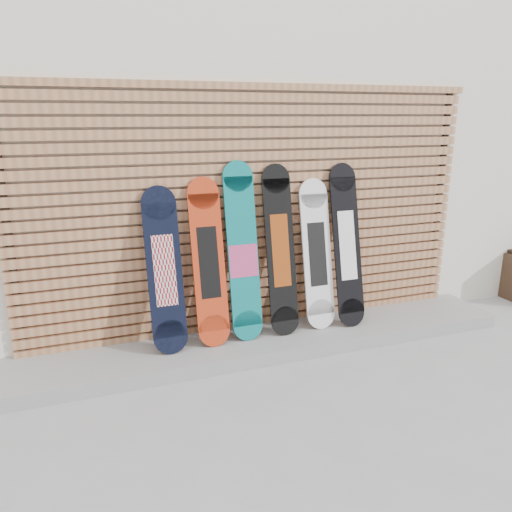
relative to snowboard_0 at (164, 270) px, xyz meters
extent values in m
plane|color=gray|center=(1.02, -0.77, -0.80)|extent=(80.00, 80.00, 0.00)
cube|color=silver|center=(1.52, 2.73, 1.00)|extent=(12.00, 5.00, 3.60)
cube|color=gray|center=(0.87, -0.09, -0.74)|extent=(4.60, 0.70, 0.12)
cube|color=#A16743|center=(0.87, 0.20, -0.66)|extent=(4.20, 0.05, 0.08)
cube|color=#A16743|center=(0.87, 0.20, -0.56)|extent=(4.20, 0.05, 0.08)
cube|color=#A16743|center=(0.87, 0.20, -0.47)|extent=(4.20, 0.05, 0.07)
cube|color=#A16743|center=(0.87, 0.20, -0.37)|extent=(4.20, 0.05, 0.07)
cube|color=#A16743|center=(0.87, 0.20, -0.27)|extent=(4.20, 0.05, 0.07)
cube|color=#A16743|center=(0.87, 0.20, -0.18)|extent=(4.20, 0.05, 0.07)
cube|color=#A16743|center=(0.87, 0.20, -0.08)|extent=(4.20, 0.05, 0.07)
cube|color=#A16743|center=(0.87, 0.20, 0.02)|extent=(4.20, 0.05, 0.07)
cube|color=#A16743|center=(0.87, 0.20, 0.11)|extent=(4.20, 0.05, 0.07)
cube|color=#A16743|center=(0.87, 0.20, 0.21)|extent=(4.20, 0.05, 0.08)
cube|color=#A16743|center=(0.87, 0.20, 0.31)|extent=(4.20, 0.05, 0.08)
cube|color=#A16743|center=(0.87, 0.20, 0.41)|extent=(4.20, 0.05, 0.08)
cube|color=#A16743|center=(0.87, 0.20, 0.50)|extent=(4.20, 0.05, 0.08)
cube|color=#A16743|center=(0.87, 0.20, 0.60)|extent=(4.20, 0.05, 0.08)
cube|color=#A16743|center=(0.87, 0.20, 0.70)|extent=(4.20, 0.05, 0.08)
cube|color=#A16743|center=(0.87, 0.20, 0.79)|extent=(4.20, 0.05, 0.08)
cube|color=#A16743|center=(0.87, 0.20, 0.89)|extent=(4.20, 0.05, 0.08)
cube|color=#A16743|center=(0.87, 0.20, 0.99)|extent=(4.20, 0.05, 0.08)
cube|color=#A16743|center=(0.87, 0.20, 1.08)|extent=(4.20, 0.05, 0.08)
cube|color=#A16743|center=(0.87, 0.20, 1.18)|extent=(4.20, 0.05, 0.08)
cube|color=#A16743|center=(0.87, 0.20, 1.28)|extent=(4.20, 0.05, 0.08)
cube|color=#A16743|center=(0.87, 0.20, 1.38)|extent=(4.20, 0.05, 0.08)
cube|color=black|center=(-1.15, 0.23, 0.32)|extent=(0.06, 0.04, 2.23)
cube|color=black|center=(2.89, 0.23, 0.32)|extent=(0.06, 0.04, 2.23)
cube|color=#A16743|center=(0.87, 0.20, 1.47)|extent=(4.26, 0.07, 0.06)
cube|color=black|center=(0.00, 0.00, 0.00)|extent=(0.29, 0.29, 1.08)
cylinder|color=black|center=(0.00, -0.13, -0.54)|extent=(0.29, 0.09, 0.28)
cylinder|color=black|center=(0.00, 0.13, 0.54)|extent=(0.29, 0.09, 0.28)
cube|color=silver|center=(0.00, 0.00, 0.00)|extent=(0.18, 0.17, 0.58)
cube|color=red|center=(0.38, 0.01, 0.03)|extent=(0.28, 0.28, 1.15)
cylinder|color=red|center=(0.38, -0.12, -0.54)|extent=(0.28, 0.08, 0.27)
cylinder|color=red|center=(0.38, 0.14, 0.60)|extent=(0.28, 0.08, 0.27)
cube|color=black|center=(0.38, 0.01, 0.03)|extent=(0.17, 0.16, 0.60)
cube|color=#0C7073|center=(0.69, 0.02, 0.09)|extent=(0.27, 0.27, 1.28)
cylinder|color=#0C7073|center=(0.69, -0.11, -0.55)|extent=(0.27, 0.07, 0.27)
cylinder|color=#0C7073|center=(0.69, 0.14, 0.73)|extent=(0.27, 0.07, 0.27)
cube|color=#D84C85|center=(0.69, 0.00, 0.01)|extent=(0.26, 0.08, 0.28)
cube|color=black|center=(1.04, 0.01, 0.07)|extent=(0.26, 0.28, 1.25)
cylinder|color=black|center=(1.04, -0.12, -0.55)|extent=(0.26, 0.08, 0.26)
cylinder|color=black|center=(1.04, 0.14, 0.69)|extent=(0.26, 0.08, 0.26)
cube|color=maroon|center=(1.04, 0.01, 0.07)|extent=(0.16, 0.16, 0.64)
cube|color=white|center=(1.40, 0.02, 0.00)|extent=(0.28, 0.26, 1.09)
cylinder|color=white|center=(1.40, -0.10, -0.54)|extent=(0.28, 0.08, 0.28)
cylinder|color=white|center=(1.40, 0.14, 0.54)|extent=(0.28, 0.08, 0.28)
cube|color=black|center=(1.40, 0.02, 0.00)|extent=(0.17, 0.15, 0.58)
cube|color=black|center=(1.70, -0.01, 0.06)|extent=(0.27, 0.31, 1.23)
cylinder|color=black|center=(1.70, -0.16, -0.55)|extent=(0.27, 0.08, 0.26)
cylinder|color=black|center=(1.70, 0.14, 0.68)|extent=(0.27, 0.08, 0.26)
cube|color=white|center=(1.70, -0.01, 0.06)|extent=(0.16, 0.17, 0.63)
camera|label=1|loc=(-0.63, -3.94, 1.23)|focal=35.00mm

